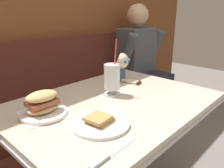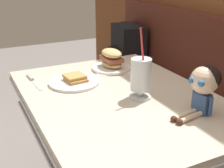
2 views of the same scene
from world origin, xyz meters
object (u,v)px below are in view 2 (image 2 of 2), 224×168
milkshake_glass (141,77)px  backpack (127,46)px  sandwich_plate (112,61)px  butter_knife (32,79)px  seated_doll (204,83)px  toast_plate (74,81)px

milkshake_glass → backpack: milkshake_glass is taller
sandwich_plate → backpack: size_ratio=0.58×
butter_knife → seated_doll: seated_doll is taller
butter_knife → backpack: backpack is taller
milkshake_glass → butter_knife: 0.58m
toast_plate → milkshake_glass: size_ratio=0.79×
milkshake_glass → backpack: size_ratio=0.78×
milkshake_glass → butter_knife: bearing=-138.7°
toast_plate → backpack: backpack is taller
milkshake_glass → sandwich_plate: bearing=171.8°
toast_plate → seated_doll: (0.53, 0.34, 0.12)m
toast_plate → butter_knife: bearing=-128.5°
sandwich_plate → seated_doll: bearing=7.3°
toast_plate → butter_knife: size_ratio=1.06×
toast_plate → milkshake_glass: milkshake_glass is taller
butter_knife → sandwich_plate: bearing=86.4°
toast_plate → milkshake_glass: (0.29, 0.20, 0.09)m
milkshake_glass → butter_knife: (-0.43, -0.38, -0.10)m
milkshake_glass → toast_plate: bearing=-145.2°
butter_knife → seated_doll: 0.85m
toast_plate → sandwich_plate: size_ratio=1.07×
sandwich_plate → butter_knife: size_ratio=0.99×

